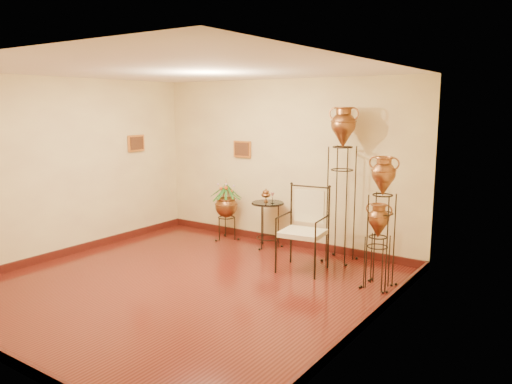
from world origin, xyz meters
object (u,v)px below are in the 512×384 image
Objects in this scene: planter_urn at (226,204)px; side_table at (268,224)px; armchair at (303,230)px; amphora_tall at (342,183)px; amphora_mid at (381,221)px.

planter_urn is 0.91m from side_table.
armchair is at bearing -34.40° from side_table.
side_table is (-1.33, 0.00, -0.81)m from amphora_tall.
planter_urn is at bearing -179.94° from side_table.
amphora_mid is (0.92, -0.74, -0.33)m from amphora_tall.
side_table is at bearing 0.06° from planter_urn.
armchair is (-0.24, -0.74, -0.60)m from amphora_tall.
armchair is 1.25× the size of side_table.
armchair is 1.33m from side_table.
amphora_tall is at bearing 64.28° from armchair.
planter_urn is (-2.21, 0.00, -0.56)m from amphora_tall.
side_table is at bearing 138.08° from armchair.
planter_urn is at bearing 151.77° from armchair.
amphora_tall reaches higher than armchair.
side_table is (0.88, 0.00, -0.25)m from planter_urn.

